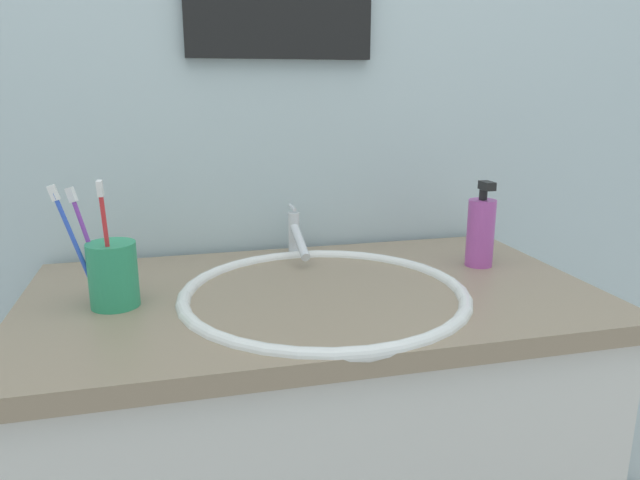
# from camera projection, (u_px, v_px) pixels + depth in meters

# --- Properties ---
(tiled_wall_back) EXTENTS (2.19, 0.04, 2.40)m
(tiled_wall_back) POSITION_uv_depth(u_px,v_px,m) (278.00, 72.00, 1.24)
(tiled_wall_back) COLOR silver
(tiled_wall_back) RESTS_ON ground
(sink_basin) EXTENTS (0.50, 0.50, 0.12)m
(sink_basin) POSITION_uv_depth(u_px,v_px,m) (324.00, 317.00, 1.02)
(sink_basin) COLOR white
(sink_basin) RESTS_ON vanity_counter
(faucet) EXTENTS (0.02, 0.16, 0.10)m
(faucet) POSITION_uv_depth(u_px,v_px,m) (296.00, 236.00, 1.22)
(faucet) COLOR silver
(faucet) RESTS_ON sink_basin
(toothbrush_cup) EXTENTS (0.08, 0.08, 0.11)m
(toothbrush_cup) POSITION_uv_depth(u_px,v_px,m) (113.00, 274.00, 0.95)
(toothbrush_cup) COLOR #2D9966
(toothbrush_cup) RESTS_ON vanity_counter
(toothbrush_purple) EXTENTS (0.06, 0.03, 0.19)m
(toothbrush_purple) POSITION_uv_depth(u_px,v_px,m) (87.00, 238.00, 0.94)
(toothbrush_purple) COLOR purple
(toothbrush_purple) RESTS_ON toothbrush_cup
(toothbrush_blue) EXTENTS (0.06, 0.01, 0.20)m
(toothbrush_blue) POSITION_uv_depth(u_px,v_px,m) (73.00, 239.00, 0.92)
(toothbrush_blue) COLOR blue
(toothbrush_blue) RESTS_ON toothbrush_cup
(toothbrush_red) EXTENTS (0.01, 0.04, 0.21)m
(toothbrush_red) POSITION_uv_depth(u_px,v_px,m) (106.00, 237.00, 0.91)
(toothbrush_red) COLOR red
(toothbrush_red) RESTS_ON toothbrush_cup
(soap_dispenser) EXTENTS (0.05, 0.06, 0.17)m
(soap_dispenser) POSITION_uv_depth(u_px,v_px,m) (481.00, 231.00, 1.16)
(soap_dispenser) COLOR #B24CA5
(soap_dispenser) RESTS_ON vanity_counter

